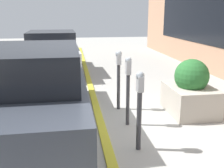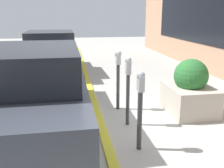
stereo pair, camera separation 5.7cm
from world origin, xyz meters
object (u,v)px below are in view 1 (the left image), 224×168
object	(u,v)px
parking_meter_middle	(119,71)
parked_car_rear	(53,51)
parked_car_middle	(33,88)
planter_box	(190,91)
parking_meter_second	(128,82)
parking_meter_nearest	(140,102)

from	to	relation	value
parking_meter_middle	parked_car_rear	xyz separation A→B (m)	(4.32, 1.73, -0.10)
parked_car_rear	parked_car_middle	bearing A→B (deg)	177.79
planter_box	parked_car_middle	size ratio (longest dim) A/B	0.26
parking_meter_second	parked_car_rear	xyz separation A→B (m)	(5.22, 1.76, -0.07)
parking_meter_nearest	parking_meter_second	world-z (taller)	parking_meter_second
parking_meter_nearest	parked_car_rear	xyz separation A→B (m)	(6.21, 1.73, -0.02)
parking_meter_second	parked_car_middle	size ratio (longest dim) A/B	0.29
parking_meter_second	parked_car_rear	distance (m)	5.51
parked_car_rear	planter_box	bearing A→B (deg)	-147.86
parked_car_middle	parking_meter_second	bearing A→B (deg)	-93.53
parking_meter_nearest	parking_meter_middle	bearing A→B (deg)	-0.16
parking_meter_nearest	planter_box	size ratio (longest dim) A/B	1.07
parking_meter_second	parked_car_middle	distance (m)	1.79
parking_meter_second	parking_meter_middle	bearing A→B (deg)	1.49
parking_meter_middle	parked_car_rear	distance (m)	4.65
parked_car_middle	parked_car_rear	bearing A→B (deg)	-0.74
parked_car_middle	planter_box	bearing A→B (deg)	-84.96
parking_meter_nearest	parking_meter_second	size ratio (longest dim) A/B	0.95
parking_meter_nearest	parked_car_rear	size ratio (longest dim) A/B	0.32
planter_box	parked_car_rear	xyz separation A→B (m)	(4.81, 3.25, 0.29)
parking_meter_nearest	parked_car_middle	distance (m)	2.07
planter_box	parked_car_middle	bearing A→B (deg)	95.44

